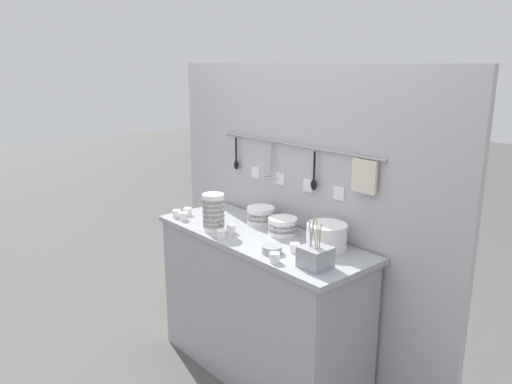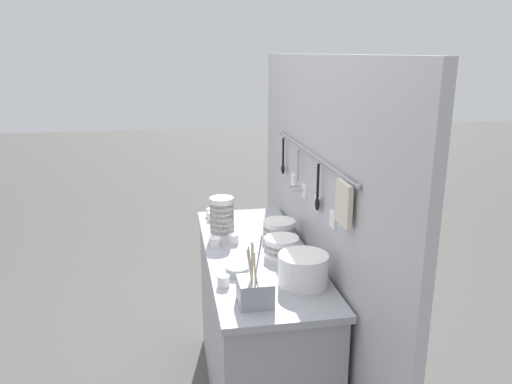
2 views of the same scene
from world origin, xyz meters
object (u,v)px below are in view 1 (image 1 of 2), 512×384
Objects in this scene: plate_stack at (327,236)px; cutlery_caddy at (315,257)px; cup_mid_row at (275,258)px; cup_front_left at (295,248)px; bowl_stack_tall_left at (261,215)px; steel_mixing_bowl at (272,249)px; cup_beside_plates at (188,211)px; bowl_stack_short_front at (213,212)px; cup_edge_far at (221,234)px; cup_front_right at (183,216)px; cup_by_caddy at (177,214)px; bowl_stack_wide_centre at (283,226)px; cup_back_left at (231,229)px.

cutlery_caddy reaches higher than plate_stack.
cup_mid_row and cup_front_left have the same top height.
bowl_stack_tall_left reaches higher than steel_mixing_bowl.
bowl_stack_short_front is at bearing -7.70° from cup_beside_plates.
cutlery_caddy is at bearing 9.09° from cup_edge_far.
cutlery_caddy is at bearing 4.18° from cup_front_right.
bowl_stack_tall_left reaches higher than cup_front_right.
cup_front_right is (-0.28, -0.03, -0.08)m from bowl_stack_short_front.
steel_mixing_bowl is at bearing 10.69° from cup_edge_far.
plate_stack reaches higher than cup_edge_far.
bowl_stack_short_front is 0.36m from cup_by_caddy.
plate_stack is 0.94m from cup_front_right.
cutlery_caddy is at bearing 3.53° from bowl_stack_short_front.
cutlery_caddy is (0.75, 0.05, -0.05)m from bowl_stack_short_front.
bowl_stack_short_front is at bearing -178.42° from steel_mixing_bowl.
cup_front_left is (0.89, 0.06, 0.00)m from cup_beside_plates.
cup_by_caddy is (-0.35, -0.03, -0.08)m from bowl_stack_short_front.
cup_front_left is at bearing 99.70° from cup_mid_row.
bowl_stack_wide_centre is 3.23× the size of cup_beside_plates.
cup_mid_row is at bearing -148.30° from cutlery_caddy.
cup_mid_row is at bearing -6.49° from cup_beside_plates.
cup_beside_plates is 1.00× the size of cup_edge_far.
bowl_stack_wide_centre is 3.23× the size of cup_front_left.
cup_mid_row reaches higher than steel_mixing_bowl.
cup_back_left is (0.10, 0.05, -0.08)m from bowl_stack_short_front.
cup_by_caddy is (-0.90, -0.14, 0.00)m from cup_front_left.
cup_front_left is (0.07, 0.10, 0.00)m from steel_mixing_bowl.
cup_beside_plates is at bearing -162.71° from bowl_stack_wide_centre.
plate_stack is 0.79× the size of cutlery_caddy.
steel_mixing_bowl is (-0.14, -0.26, -0.05)m from plate_stack.
bowl_stack_wide_centre is at bearing 23.13° from cup_by_caddy.
bowl_stack_wide_centre is at bearing 130.77° from cup_mid_row.
bowl_stack_short_front reaches higher than bowl_stack_tall_left.
bowl_stack_wide_centre is 0.69m from cup_beside_plates.
plate_stack is 4.12× the size of cup_by_caddy.
bowl_stack_wide_centre reaches higher than cup_by_caddy.
cup_mid_row is (0.50, -0.35, -0.03)m from bowl_stack_tall_left.
cup_back_left reaches higher than steel_mixing_bowl.
bowl_stack_short_front reaches higher than cup_front_right.
cup_front_right is (-0.36, -0.32, -0.03)m from bowl_stack_tall_left.
bowl_stack_short_front reaches higher than cup_back_left.
bowl_stack_tall_left reaches higher than bowl_stack_wide_centre.
cup_front_left and cup_back_left have the same top height.
bowl_stack_wide_centre is at bearing 154.82° from cutlery_caddy.
bowl_stack_short_front is 0.40m from bowl_stack_wide_centre.
bowl_stack_tall_left is 0.49m from cup_beside_plates.
bowl_stack_wide_centre is 0.28m from cup_front_left.
cup_mid_row is (0.27, -0.31, -0.02)m from bowl_stack_wide_centre.
cup_beside_plates is (-0.96, -0.23, -0.04)m from plate_stack.
cup_by_caddy is (-0.49, 0.02, 0.00)m from cup_edge_far.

